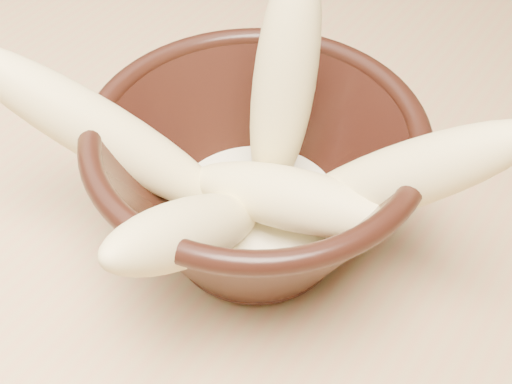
{
  "coord_description": "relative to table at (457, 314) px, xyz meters",
  "views": [
    {
      "loc": [
        0.05,
        -0.34,
        1.13
      ],
      "look_at": [
        -0.13,
        -0.09,
        0.8
      ],
      "focal_mm": 50.0,
      "sensor_mm": 36.0,
      "label": 1
    }
  ],
  "objects": [
    {
      "name": "banana_across",
      "position": [
        -0.1,
        -0.09,
        0.15
      ],
      "size": [
        0.14,
        0.06,
        0.06
      ],
      "primitive_type": "ellipsoid",
      "rotation": [
        1.39,
        0.0,
        1.71
      ],
      "color": "#F4DD90",
      "rests_on": "bowl"
    },
    {
      "name": "banana_front",
      "position": [
        -0.12,
        -0.15,
        0.16
      ],
      "size": [
        0.04,
        0.15,
        0.12
      ],
      "primitive_type": "ellipsoid",
      "rotation": [
        0.97,
        0.0,
        0.04
      ],
      "color": "#F4DD90",
      "rests_on": "bowl"
    },
    {
      "name": "table",
      "position": [
        0.0,
        0.0,
        0.0
      ],
      "size": [
        1.2,
        0.8,
        0.75
      ],
      "color": "tan",
      "rests_on": "ground"
    },
    {
      "name": "milk_puddle",
      "position": [
        -0.13,
        -0.09,
        0.11
      ],
      "size": [
        0.11,
        0.11,
        0.02
      ],
      "primitive_type": "cylinder",
      "color": "#F9F3C8",
      "rests_on": "bowl"
    },
    {
      "name": "banana_left",
      "position": [
        -0.21,
        -0.13,
        0.17
      ],
      "size": [
        0.17,
        0.11,
        0.14
      ],
      "primitive_type": "ellipsoid",
      "rotation": [
        0.94,
        0.0,
        -1.12
      ],
      "color": "#F4DD90",
      "rests_on": "bowl"
    },
    {
      "name": "bowl",
      "position": [
        -0.13,
        -0.09,
        0.14
      ],
      "size": [
        0.2,
        0.2,
        0.11
      ],
      "rotation": [
        0.0,
        0.0,
        0.05
      ],
      "color": "black",
      "rests_on": "table"
    },
    {
      "name": "banana_upright",
      "position": [
        -0.13,
        -0.05,
        0.2
      ],
      "size": [
        0.05,
        0.08,
        0.16
      ],
      "primitive_type": "ellipsoid",
      "rotation": [
        0.26,
        0.0,
        3.31
      ],
      "color": "#F4DD90",
      "rests_on": "bowl"
    },
    {
      "name": "banana_right",
      "position": [
        -0.05,
        -0.07,
        0.17
      ],
      "size": [
        0.16,
        0.08,
        0.14
      ],
      "primitive_type": "ellipsoid",
      "rotation": [
        0.87,
        0.0,
        1.87
      ],
      "color": "#F4DD90",
      "rests_on": "bowl"
    }
  ]
}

